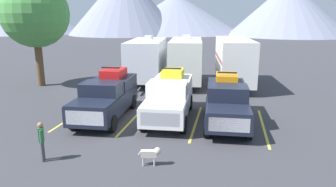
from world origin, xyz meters
name	(u,v)px	position (x,y,z in m)	size (l,w,h in m)	color
ground_plane	(162,124)	(0.00, 0.00, 0.00)	(240.00, 240.00, 0.00)	#38383D
pickup_truck_a	(107,96)	(-3.13, 0.59, 1.16)	(2.41, 5.75, 2.58)	black
pickup_truck_b	(170,96)	(0.18, 1.08, 1.16)	(2.41, 5.77, 2.56)	white
pickup_truck_c	(227,101)	(3.14, 0.84, 1.15)	(2.35, 5.67, 2.48)	black
lot_stripe_a	(76,115)	(-4.98, 0.53, 0.00)	(0.12, 5.50, 0.01)	gold
lot_stripe_b	(134,118)	(-1.66, 0.53, 0.00)	(0.12, 5.50, 0.01)	gold
lot_stripe_c	(196,122)	(1.66, 0.53, 0.00)	(0.12, 5.50, 0.01)	gold
lot_stripe_d	(263,127)	(4.98, 0.53, 0.00)	(0.12, 5.50, 0.01)	gold
camper_trailer_a	(147,58)	(-3.30, 9.55, 1.96)	(3.32, 7.99, 3.72)	silver
camper_trailer_b	(186,59)	(-0.13, 9.35, 2.01)	(3.04, 7.72, 3.82)	silver
camper_trailer_c	(234,60)	(3.51, 9.50, 2.05)	(3.11, 8.40, 3.90)	white
person_a	(42,139)	(-3.51, -4.91, 0.88)	(0.26, 0.31, 1.52)	#3F3F42
dog	(152,153)	(0.59, -4.46, 0.46)	(0.84, 0.36, 0.69)	beige
tree_a	(34,8)	(-11.15, 6.92, 5.87)	(5.01, 5.01, 8.96)	brown
mountain_ridge	(199,11)	(-5.64, 75.62, 6.58)	(136.94, 44.62, 17.75)	gray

